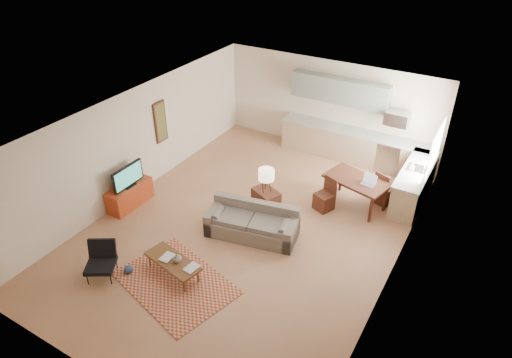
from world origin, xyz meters
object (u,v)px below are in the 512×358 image
Objects in this scene: sofa at (252,222)px; coffee_table at (173,267)px; armchair at (100,262)px; console_table at (266,204)px; tv_credenza at (130,195)px; dining_table at (355,192)px.

sofa is 2.02m from coffee_table.
armchair reaches higher than coffee_table.
console_table is (0.65, 2.63, 0.18)m from coffee_table.
armchair is at bearing -94.65° from console_table.
console_table is (1.85, 3.40, 0.01)m from armchair.
tv_credenza reaches higher than coffee_table.
dining_table reaches higher than tv_credenza.
tv_credenza is (-3.20, -0.49, -0.09)m from sofa.
sofa is 1.68× the size of coffee_table.
sofa is 2.84× the size of console_table.
sofa is 1.74× the size of tv_credenza.
sofa is 3.24m from tv_credenza.
dining_table is (3.49, 4.92, 0.01)m from armchair.
dining_table is at bearing 72.81° from coffee_table.
dining_table is at bearing 23.35° from armchair.
tv_credenza is 5.51m from dining_table.
dining_table is at bearing 66.87° from console_table.
sofa reaches higher than armchair.
armchair reaches higher than tv_credenza.
dining_table is (2.29, 4.15, 0.19)m from coffee_table.
armchair is 2.51m from tv_credenza.
armchair is at bearing -135.77° from coffee_table.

